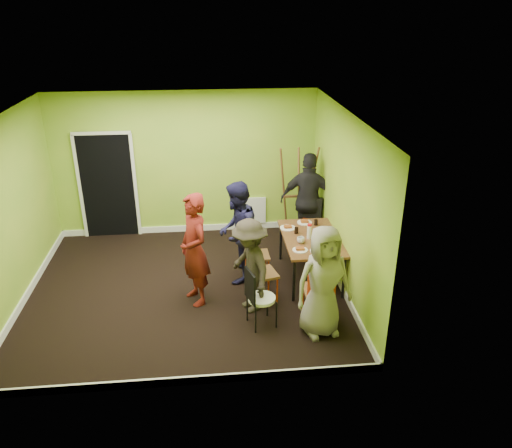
{
  "coord_description": "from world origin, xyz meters",
  "views": [
    {
      "loc": [
        0.41,
        -7.03,
        4.26
      ],
      "look_at": [
        1.13,
        0.0,
        1.1
      ],
      "focal_mm": 35.0,
      "sensor_mm": 36.0,
      "label": 1
    }
  ],
  "objects_px": {
    "dining_table": "(311,240)",
    "chair_bentwood": "(258,295)",
    "easel": "(297,194)",
    "person_front_end": "(323,282)",
    "blue_bottle": "(332,239)",
    "chair_back_end": "(310,213)",
    "chair_left_near": "(257,269)",
    "orange_bottle": "(309,230)",
    "person_back_end": "(309,201)",
    "thermos": "(309,232)",
    "chair_front_end": "(320,287)",
    "person_left_near": "(250,266)",
    "person_left_far": "(237,233)",
    "chair_left_far": "(252,251)",
    "person_standing": "(194,250)"
  },
  "relations": [
    {
      "from": "person_front_end",
      "to": "person_left_near",
      "type": "bearing_deg",
      "value": 132.27
    },
    {
      "from": "dining_table",
      "to": "chair_bentwood",
      "type": "height_order",
      "value": "chair_bentwood"
    },
    {
      "from": "chair_left_far",
      "to": "person_left_near",
      "type": "relative_size",
      "value": 0.65
    },
    {
      "from": "person_left_far",
      "to": "person_back_end",
      "type": "height_order",
      "value": "person_back_end"
    },
    {
      "from": "chair_front_end",
      "to": "person_left_near",
      "type": "distance_m",
      "value": 1.06
    },
    {
      "from": "chair_left_far",
      "to": "blue_bottle",
      "type": "relative_size",
      "value": 4.42
    },
    {
      "from": "chair_front_end",
      "to": "person_standing",
      "type": "relative_size",
      "value": 0.58
    },
    {
      "from": "easel",
      "to": "blue_bottle",
      "type": "distance_m",
      "value": 1.85
    },
    {
      "from": "blue_bottle",
      "to": "person_standing",
      "type": "relative_size",
      "value": 0.12
    },
    {
      "from": "blue_bottle",
      "to": "person_front_end",
      "type": "xyz_separation_m",
      "value": [
        -0.4,
        -1.19,
        -0.05
      ]
    },
    {
      "from": "person_left_far",
      "to": "person_front_end",
      "type": "height_order",
      "value": "person_left_far"
    },
    {
      "from": "chair_bentwood",
      "to": "chair_back_end",
      "type": "bearing_deg",
      "value": 135.88
    },
    {
      "from": "chair_back_end",
      "to": "orange_bottle",
      "type": "bearing_deg",
      "value": 99.86
    },
    {
      "from": "easel",
      "to": "person_left_far",
      "type": "bearing_deg",
      "value": -130.68
    },
    {
      "from": "chair_left_far",
      "to": "blue_bottle",
      "type": "distance_m",
      "value": 1.31
    },
    {
      "from": "chair_left_near",
      "to": "chair_bentwood",
      "type": "xyz_separation_m",
      "value": [
        -0.06,
        -0.64,
        -0.06
      ]
    },
    {
      "from": "person_back_end",
      "to": "orange_bottle",
      "type": "bearing_deg",
      "value": 94.68
    },
    {
      "from": "chair_bentwood",
      "to": "person_left_near",
      "type": "bearing_deg",
      "value": 172.03
    },
    {
      "from": "person_left_far",
      "to": "person_left_near",
      "type": "bearing_deg",
      "value": 21.81
    },
    {
      "from": "dining_table",
      "to": "person_back_end",
      "type": "height_order",
      "value": "person_back_end"
    },
    {
      "from": "chair_bentwood",
      "to": "easel",
      "type": "distance_m",
      "value": 3.01
    },
    {
      "from": "chair_left_near",
      "to": "easel",
      "type": "height_order",
      "value": "easel"
    },
    {
      "from": "chair_bentwood",
      "to": "chair_left_far",
      "type": "bearing_deg",
      "value": 161.03
    },
    {
      "from": "chair_left_far",
      "to": "chair_left_near",
      "type": "relative_size",
      "value": 0.95
    },
    {
      "from": "chair_front_end",
      "to": "person_front_end",
      "type": "bearing_deg",
      "value": -92.99
    },
    {
      "from": "chair_bentwood",
      "to": "orange_bottle",
      "type": "xyz_separation_m",
      "value": [
        1.01,
        1.46,
        0.29
      ]
    },
    {
      "from": "chair_left_far",
      "to": "blue_bottle",
      "type": "height_order",
      "value": "blue_bottle"
    },
    {
      "from": "person_standing",
      "to": "chair_left_near",
      "type": "bearing_deg",
      "value": 59.29
    },
    {
      "from": "chair_left_near",
      "to": "chair_back_end",
      "type": "height_order",
      "value": "chair_left_near"
    },
    {
      "from": "thermos",
      "to": "person_back_end",
      "type": "xyz_separation_m",
      "value": [
        0.25,
        1.25,
        0.04
      ]
    },
    {
      "from": "chair_left_near",
      "to": "orange_bottle",
      "type": "distance_m",
      "value": 1.28
    },
    {
      "from": "chair_back_end",
      "to": "person_left_near",
      "type": "bearing_deg",
      "value": 79.52
    },
    {
      "from": "thermos",
      "to": "person_back_end",
      "type": "relative_size",
      "value": 0.12
    },
    {
      "from": "blue_bottle",
      "to": "dining_table",
      "type": "bearing_deg",
      "value": 129.51
    },
    {
      "from": "thermos",
      "to": "person_left_far",
      "type": "height_order",
      "value": "person_left_far"
    },
    {
      "from": "dining_table",
      "to": "easel",
      "type": "relative_size",
      "value": 0.8
    },
    {
      "from": "dining_table",
      "to": "chair_front_end",
      "type": "distance_m",
      "value": 1.27
    },
    {
      "from": "chair_left_far",
      "to": "person_standing",
      "type": "height_order",
      "value": "person_standing"
    },
    {
      "from": "orange_bottle",
      "to": "person_left_far",
      "type": "height_order",
      "value": "person_left_far"
    },
    {
      "from": "chair_bentwood",
      "to": "person_back_end",
      "type": "bearing_deg",
      "value": 137.14
    },
    {
      "from": "chair_bentwood",
      "to": "thermos",
      "type": "height_order",
      "value": "thermos"
    },
    {
      "from": "blue_bottle",
      "to": "person_left_near",
      "type": "relative_size",
      "value": 0.15
    },
    {
      "from": "chair_left_near",
      "to": "person_standing",
      "type": "bearing_deg",
      "value": -111.08
    },
    {
      "from": "chair_left_near",
      "to": "chair_bentwood",
      "type": "height_order",
      "value": "chair_left_near"
    },
    {
      "from": "blue_bottle",
      "to": "chair_back_end",
      "type": "bearing_deg",
      "value": 91.73
    },
    {
      "from": "easel",
      "to": "thermos",
      "type": "height_order",
      "value": "easel"
    },
    {
      "from": "thermos",
      "to": "chair_bentwood",
      "type": "bearing_deg",
      "value": -128.23
    },
    {
      "from": "easel",
      "to": "person_front_end",
      "type": "xyz_separation_m",
      "value": [
        -0.18,
        -3.03,
        -0.11
      ]
    },
    {
      "from": "orange_bottle",
      "to": "person_front_end",
      "type": "height_order",
      "value": "person_front_end"
    },
    {
      "from": "chair_left_near",
      "to": "person_back_end",
      "type": "xyz_separation_m",
      "value": [
        1.15,
        1.84,
        0.34
      ]
    }
  ]
}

